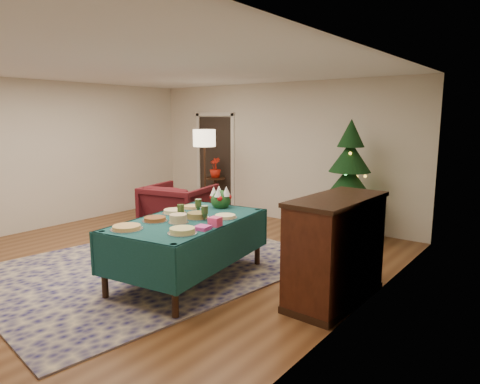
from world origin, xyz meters
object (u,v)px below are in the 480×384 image
Objects in this scene: buffet_table at (188,232)px; gift_box at (215,222)px; armchair at (179,209)px; floor_lamp at (204,144)px; piano at (335,251)px; potted_plant at (215,172)px; christmas_tree at (349,187)px; side_table at (215,195)px.

buffet_table is 17.26× the size of gift_box.
armchair is 0.58× the size of floor_lamp.
floor_lamp is 4.28m from piano.
gift_box is 4.33m from potted_plant.
christmas_tree is at bearing 74.31° from buffet_table.
piano is (1.71, 0.57, -0.06)m from buffet_table.
floor_lamp is 0.90× the size of christmas_tree.
gift_box is 0.09× the size of piano.
floor_lamp is 1.30× the size of piano.
floor_lamp is (-1.99, 2.50, 0.89)m from buffet_table.
armchair is (-1.93, 1.30, -0.33)m from gift_box.
gift_box is 1.39m from piano.
piano is at bearing 155.26° from armchair.
piano is at bearing 18.51° from buffet_table.
armchair is 0.52× the size of christmas_tree.
potted_plant is at bearing 130.90° from gift_box.
armchair is 0.75× the size of piano.
side_table is (-0.36, 0.73, -1.16)m from floor_lamp.
piano reaches higher than side_table.
gift_box is at bearing -96.41° from christmas_tree.
buffet_table is 3.05m from christmas_tree.
buffet_table is 2.91× the size of side_table.
buffet_table is at bearing -105.69° from christmas_tree.
armchair is 2.20m from potted_plant.
gift_box is at bearing -45.81° from floor_lamp.
piano reaches higher than buffet_table.
piano is (0.88, -2.36, -0.32)m from christmas_tree.
floor_lamp reaches higher than gift_box.
potted_plant is 4.86m from piano.
christmas_tree reaches higher than armchair.
armchair is at bearing 138.98° from buffet_table.
christmas_tree is at bearing -5.40° from potted_plant.
potted_plant is 0.21× the size of christmas_tree.
potted_plant is at bearing 126.05° from buffet_table.
floor_lamp is (-0.55, 1.25, 1.01)m from armchair.
buffet_table is at bearing -53.95° from potted_plant.
side_table is at bearing 180.00° from potted_plant.
gift_box is 0.07× the size of floor_lamp.
potted_plant is at bearing 174.60° from christmas_tree.
buffet_table is 4.00m from potted_plant.
piano is at bearing -33.21° from side_table.
buffet_table is at bearing -53.95° from side_table.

